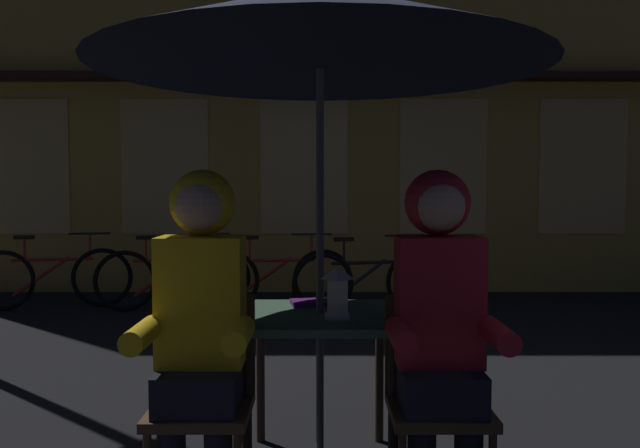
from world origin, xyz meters
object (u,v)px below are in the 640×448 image
at_px(cafe_table, 320,334).
at_px(chair_right, 436,391).
at_px(bicycle_second, 174,278).
at_px(bicycle_third, 276,278).
at_px(person_left_hooded, 200,307).
at_px(person_right_hooded, 440,307).
at_px(patio_umbrella, 320,27).
at_px(bicycle_nearest, 54,277).
at_px(chair_left, 204,390).
at_px(lantern, 337,291).
at_px(bicycle_fourth, 370,281).
at_px(book, 311,303).

distance_m(cafe_table, chair_right, 0.62).
height_order(bicycle_second, bicycle_third, same).
height_order(person_left_hooded, person_right_hooded, same).
bearing_deg(chair_right, bicycle_third, 102.64).
bearing_deg(bicycle_third, cafe_table, -82.99).
xyz_separation_m(patio_umbrella, person_left_hooded, (-0.48, -0.43, -1.21)).
bearing_deg(person_right_hooded, bicycle_second, 115.55).
height_order(person_right_hooded, bicycle_second, person_right_hooded).
relative_size(person_left_hooded, bicycle_nearest, 0.85).
xyz_separation_m(cafe_table, bicycle_nearest, (-2.94, 3.98, -0.29)).
distance_m(person_right_hooded, bicycle_second, 4.86).
height_order(cafe_table, bicycle_second, bicycle_second).
relative_size(chair_left, bicycle_third, 0.52).
bearing_deg(bicycle_third, person_right_hooded, -77.52).
relative_size(chair_left, chair_right, 1.00).
bearing_deg(person_left_hooded, patio_umbrella, 41.57).
xyz_separation_m(lantern, bicycle_second, (-1.68, 4.05, -0.51)).
height_order(cafe_table, bicycle_nearest, bicycle_nearest).
xyz_separation_m(patio_umbrella, bicycle_fourth, (0.52, 3.70, -1.71)).
height_order(patio_umbrella, chair_right, patio_umbrella).
distance_m(chair_left, bicycle_second, 4.45).
height_order(chair_left, bicycle_nearest, chair_left).
distance_m(patio_umbrella, person_left_hooded, 1.37).
xyz_separation_m(chair_right, book, (-0.52, 0.57, 0.26)).
bearing_deg(bicycle_fourth, lantern, -96.65).
bearing_deg(bicycle_nearest, book, -52.54).
relative_size(cafe_table, chair_left, 0.85).
bearing_deg(chair_left, lantern, 24.32).
xyz_separation_m(cafe_table, bicycle_third, (-0.48, 3.92, -0.29)).
bearing_deg(bicycle_fourth, bicycle_nearest, 175.40).
xyz_separation_m(chair_right, person_right_hooded, (0.00, -0.06, 0.36)).
xyz_separation_m(patio_umbrella, bicycle_nearest, (-2.94, 3.98, -1.71)).
xyz_separation_m(chair_left, person_left_hooded, (-0.00, -0.06, 0.36)).
distance_m(lantern, book, 0.36).
height_order(bicycle_second, bicycle_fourth, same).
relative_size(patio_umbrella, person_right_hooded, 1.65).
height_order(patio_umbrella, bicycle_fourth, patio_umbrella).
relative_size(bicycle_nearest, bicycle_third, 0.98).
xyz_separation_m(chair_right, bicycle_second, (-2.08, 4.30, -0.14)).
bearing_deg(chair_right, lantern, 147.91).
bearing_deg(bicycle_nearest, bicycle_fourth, -4.60).
height_order(chair_left, bicycle_fourth, chair_left).
xyz_separation_m(person_left_hooded, bicycle_nearest, (-2.46, 4.40, -0.50)).
bearing_deg(chair_right, patio_umbrella, 142.45).
height_order(patio_umbrella, bicycle_second, patio_umbrella).
bearing_deg(bicycle_fourth, person_right_hooded, -90.60).
bearing_deg(bicycle_nearest, person_right_hooded, -52.21).
relative_size(cafe_table, bicycle_second, 0.45).
distance_m(chair_right, person_right_hooded, 0.36).
relative_size(bicycle_nearest, book, 8.23).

